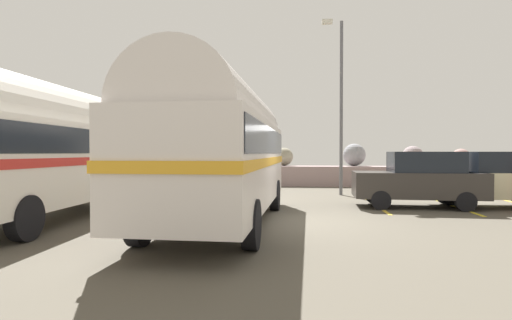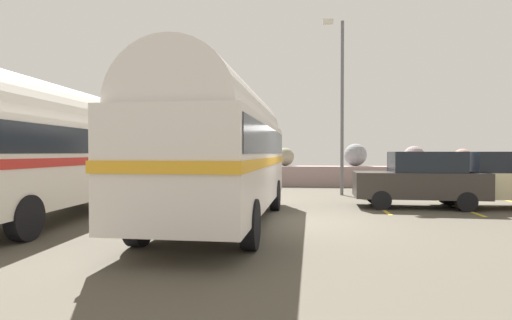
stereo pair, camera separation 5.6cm
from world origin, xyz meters
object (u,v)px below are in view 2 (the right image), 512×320
Objects in this scene: parked_car_nearest at (420,179)px; parked_car_middle at (497,179)px; lamp_post at (341,99)px; second_coach at (49,145)px; vintage_coach at (223,145)px.

parked_car_middle is at bearing -80.78° from parked_car_nearest.
lamp_post is (-2.22, 3.72, 3.19)m from parked_car_nearest.
second_coach is at bearing 110.83° from parked_car_nearest.
parked_car_nearest is (10.78, 3.52, -1.08)m from second_coach.
vintage_coach is 8.55m from lamp_post.
parked_car_middle is at bearing 26.82° from vintage_coach.
vintage_coach is at bearing 124.69° from parked_car_nearest.
lamp_post is at bearing 65.15° from vintage_coach.
parked_car_middle is at bearing 14.48° from second_coach.
second_coach is 13.93m from parked_car_middle.
lamp_post reaches higher than vintage_coach.
lamp_post is at bearing 38.76° from second_coach.
parked_car_nearest is at bearing 16.63° from second_coach.
second_coach is at bearing -139.78° from lamp_post.
second_coach is 11.39m from parked_car_nearest.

